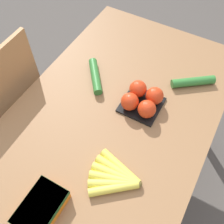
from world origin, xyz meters
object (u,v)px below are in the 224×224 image
Objects in this scene: tomato_pack at (142,99)px; cucumber_far at (193,82)px; carrot_bag at (41,208)px; cucumber_near at (95,76)px; banana_bunch at (116,177)px; chair at (7,111)px.

cucumber_far is (0.23, -0.16, -0.02)m from tomato_pack.
carrot_bag is 0.97× the size of cucumber_near.
chair is at bearing 80.36° from banana_bunch.
banana_bunch is at bearing -169.86° from tomato_pack.
cucumber_far is at bearing 116.57° from chair.
banana_bunch is at bearing 78.91° from chair.
carrot_bag reaches higher than cucumber_far.
carrot_bag is at bearing -165.75° from cucumber_near.
carrot_bag is (-0.22, 0.17, 0.02)m from banana_bunch.
cucumber_far is (0.19, -0.42, 0.00)m from cucumber_near.
carrot_bag is 0.63m from cucumber_near.
cucumber_near is (0.26, -0.43, 0.27)m from chair.
cucumber_far is (0.58, -0.09, 0.00)m from banana_bunch.
cucumber_near and cucumber_far have the same top height.
tomato_pack is at bearing -97.70° from cucumber_near.
cucumber_near is at bearing 14.25° from carrot_bag.
cucumber_far reaches higher than banana_bunch.
carrot_bag is 0.95× the size of cucumber_far.
chair is 0.57m from cucumber_near.
chair is at bearing 107.97° from tomato_pack.
chair reaches higher than cucumber_near.
banana_bunch is (-0.13, -0.76, 0.26)m from chair.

